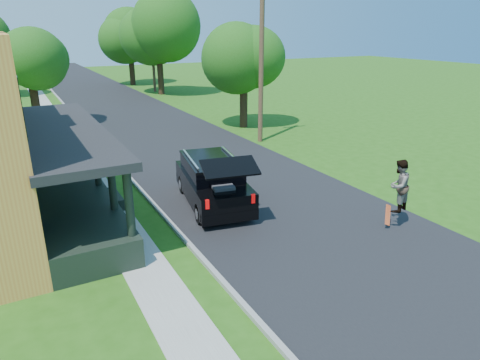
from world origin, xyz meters
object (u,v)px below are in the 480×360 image
black_suv (213,182)px  utility_pole_near (261,59)px  tree_right_near (243,60)px  skateboarder (399,186)px

black_suv → utility_pole_near: bearing=58.8°
black_suv → utility_pole_near: size_ratio=0.58×
tree_right_near → black_suv: bearing=-123.5°
black_suv → utility_pole_near: utility_pole_near is taller
tree_right_near → utility_pole_near: (-0.97, -3.88, 0.36)m
black_suv → skateboarder: size_ratio=3.01×
skateboarder → tree_right_near: 16.49m
black_suv → skateboarder: (4.48, -4.72, 0.59)m
skateboarder → tree_right_near: (2.97, 15.96, 2.87)m
skateboarder → tree_right_near: bearing=-117.0°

